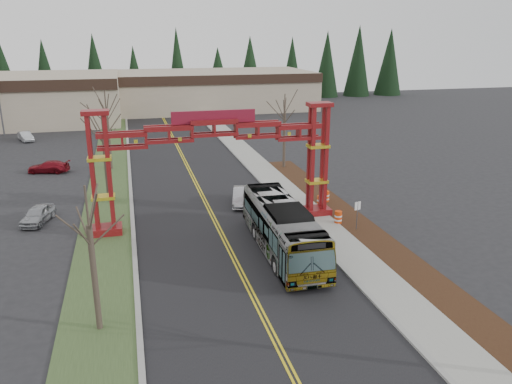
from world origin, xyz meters
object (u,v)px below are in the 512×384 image
object	(u,v)px
bare_tree_median_far	(106,112)
barrel_north	(326,197)
bare_tree_right_far	(285,114)
barrel_south	(338,218)
retail_building_east	(210,90)
street_sign	(357,210)
parked_car_mid_a	(49,167)
barrel_mid	(320,202)
transit_bus	(282,228)
parked_car_far_a	(25,136)
parked_car_near_a	(38,214)
bare_tree_median_near	(89,226)
bare_tree_median_mid	(103,136)
gateway_arch	(214,147)
silver_sedan	(242,196)

from	to	relation	value
bare_tree_median_far	barrel_north	size ratio (longest dim) A/B	8.13
bare_tree_median_far	bare_tree_right_far	xyz separation A→B (m)	(18.00, -3.99, -0.24)
barrel_south	retail_building_east	bearing A→B (deg)	89.02
street_sign	parked_car_mid_a	bearing A→B (deg)	136.33
bare_tree_right_far	barrel_south	size ratio (longest dim) A/B	7.51
barrel_mid	barrel_north	xyz separation A→B (m)	(1.00, 1.27, -0.03)
transit_bus	barrel_mid	distance (m)	9.36
parked_car_far_a	barrel_mid	size ratio (longest dim) A/B	3.51
transit_bus	barrel_north	xyz separation A→B (m)	(6.62, 8.67, -1.15)
bare_tree_right_far	bare_tree_median_far	bearing A→B (deg)	167.50
parked_car_far_a	barrel_mid	xyz separation A→B (m)	(28.37, -35.55, -0.09)
retail_building_east	parked_car_mid_a	xyz separation A→B (m)	(-24.26, -43.00, -2.90)
transit_bus	barrel_mid	bearing A→B (deg)	54.16
retail_building_east	parked_car_near_a	world-z (taller)	retail_building_east
retail_building_east	street_sign	xyz separation A→B (m)	(-0.32, -65.85, -1.91)
parked_car_far_a	bare_tree_right_far	size ratio (longest dim) A/B	0.49
bare_tree_median_near	transit_bus	bearing A→B (deg)	29.91
barrel_mid	bare_tree_median_mid	bearing A→B (deg)	158.78
bare_tree_median_near	barrel_mid	bearing A→B (deg)	39.38
bare_tree_median_mid	transit_bus	bearing A→B (deg)	-50.99
bare_tree_right_far	street_sign	bearing A→B (deg)	-91.00
transit_bus	parked_car_near_a	size ratio (longest dim) A/B	3.12
transit_bus	bare_tree_median_near	xyz separation A→B (m)	(-11.32, -6.51, 3.72)
parked_car_mid_a	bare_tree_median_near	xyz separation A→B (m)	(6.26, -31.50, 4.78)
bare_tree_median_near	barrel_south	distance (m)	20.32
gateway_arch	retail_building_east	distance (m)	62.80
bare_tree_right_far	gateway_arch	bearing A→B (deg)	-124.19
silver_sedan	bare_tree_right_far	bearing A→B (deg)	70.88
retail_building_east	barrel_mid	bearing A→B (deg)	-91.00
gateway_arch	silver_sedan	size ratio (longest dim) A/B	4.27
retail_building_east	bare_tree_median_mid	world-z (taller)	bare_tree_median_mid
silver_sedan	parked_car_mid_a	xyz separation A→B (m)	(-17.19, 14.95, -0.09)
parked_car_mid_a	street_sign	distance (m)	33.10
parked_car_mid_a	bare_tree_median_far	bearing A→B (deg)	102.09
silver_sedan	barrel_north	world-z (taller)	silver_sedan
barrel_north	transit_bus	bearing A→B (deg)	-127.36
bare_tree_median_mid	barrel_mid	distance (m)	18.88
silver_sedan	bare_tree_median_far	bearing A→B (deg)	140.90
gateway_arch	bare_tree_median_mid	bearing A→B (deg)	135.22
parked_car_near_a	street_sign	distance (m)	24.03
silver_sedan	barrel_south	distance (m)	8.72
bare_tree_median_mid	barrel_south	distance (m)	20.44
bare_tree_median_far	parked_car_near_a	bearing A→B (deg)	-108.76
silver_sedan	bare_tree_median_mid	xyz separation A→B (m)	(-10.93, 3.94, 4.94)
silver_sedan	transit_bus	bearing A→B (deg)	-73.48
street_sign	barrel_south	distance (m)	2.03
parked_car_far_a	barrel_north	world-z (taller)	parked_car_far_a
bare_tree_right_far	barrel_mid	xyz separation A→B (m)	(-1.06, -13.36, -5.29)
gateway_arch	parked_car_near_a	bearing A→B (deg)	164.24
silver_sedan	gateway_arch	bearing A→B (deg)	-111.95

